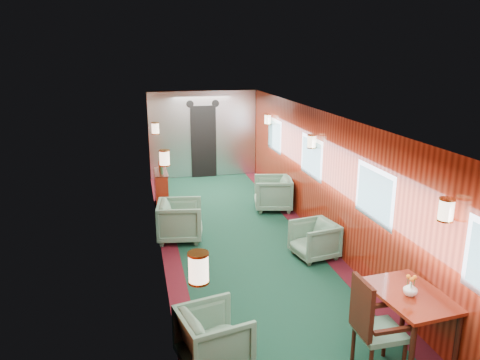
{
  "coord_description": "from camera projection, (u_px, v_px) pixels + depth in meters",
  "views": [
    {
      "loc": [
        -1.82,
        -6.86,
        3.46
      ],
      "look_at": [
        0.0,
        1.23,
        1.15
      ],
      "focal_mm": 35.0,
      "sensor_mm": 36.0,
      "label": 1
    }
  ],
  "objects": [
    {
      "name": "windows_right",
      "position": [
        338.0,
        173.0,
        7.93
      ],
      "size": [
        0.02,
        8.6,
        0.8
      ],
      "color": "#B1B4B8",
      "rests_on": "ground"
    },
    {
      "name": "flower_vase",
      "position": [
        410.0,
        289.0,
        5.25
      ],
      "size": [
        0.17,
        0.17,
        0.17
      ],
      "primitive_type": "imported",
      "rotation": [
        0.0,
        0.0,
        0.1
      ],
      "color": "white",
      "rests_on": "dining_table"
    },
    {
      "name": "bulkhead",
      "position": [
        203.0,
        135.0,
        13.0
      ],
      "size": [
        2.98,
        0.17,
        2.39
      ],
      "color": "silver",
      "rests_on": "ground"
    },
    {
      "name": "armchair_right_far",
      "position": [
        273.0,
        193.0,
        10.44
      ],
      "size": [
        0.97,
        0.95,
        0.75
      ],
      "primitive_type": "imported",
      "rotation": [
        0.0,
        0.0,
        -1.78
      ],
      "color": "#204B3B",
      "rests_on": "ground"
    },
    {
      "name": "dining_table",
      "position": [
        410.0,
        303.0,
        5.35
      ],
      "size": [
        0.84,
        1.12,
        0.79
      ],
      "rotation": [
        0.0,
        0.0,
        0.1
      ],
      "color": "maroon",
      "rests_on": "ground"
    },
    {
      "name": "armchair_left_far",
      "position": [
        180.0,
        221.0,
        8.76
      ],
      "size": [
        0.93,
        0.91,
        0.75
      ],
      "primitive_type": "imported",
      "rotation": [
        0.0,
        0.0,
        1.43
      ],
      "color": "#204B3B",
      "rests_on": "ground"
    },
    {
      "name": "armchair_right_near",
      "position": [
        314.0,
        240.0,
        8.02
      ],
      "size": [
        0.81,
        0.79,
        0.64
      ],
      "primitive_type": "imported",
      "rotation": [
        0.0,
        0.0,
        -1.39
      ],
      "color": "#204B3B",
      "rests_on": "ground"
    },
    {
      "name": "room",
      "position": [
        257.0,
        171.0,
        7.33
      ],
      "size": [
        12.0,
        12.1,
        2.4
      ],
      "color": "#0E3423",
      "rests_on": "ground"
    },
    {
      "name": "armchair_left_near",
      "position": [
        214.0,
        338.0,
        5.26
      ],
      "size": [
        0.89,
        0.88,
        0.68
      ],
      "primitive_type": "imported",
      "rotation": [
        0.0,
        0.0,
        1.8
      ],
      "color": "#204B3B",
      "rests_on": "ground"
    },
    {
      "name": "credenza",
      "position": [
        161.0,
        189.0,
        10.6
      ],
      "size": [
        0.29,
        0.93,
        1.11
      ],
      "color": "maroon",
      "rests_on": "ground"
    },
    {
      "name": "side_chair",
      "position": [
        372.0,
        322.0,
        5.07
      ],
      "size": [
        0.51,
        0.54,
        1.13
      ],
      "rotation": [
        0.0,
        0.0,
        0.02
      ],
      "color": "#204B3B",
      "rests_on": "ground"
    },
    {
      "name": "wall_sconces",
      "position": [
        249.0,
        154.0,
        7.82
      ],
      "size": [
        2.97,
        7.97,
        0.25
      ],
      "color": "#FFEBC6",
      "rests_on": "ground"
    }
  ]
}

